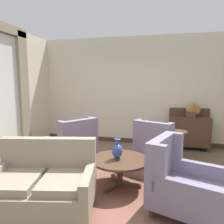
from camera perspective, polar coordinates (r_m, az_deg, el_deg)
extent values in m
plane|color=brown|center=(3.67, 1.77, -20.22)|extent=(8.02, 8.02, 0.00)
cube|color=beige|center=(6.08, 7.29, 5.56)|extent=(5.80, 0.08, 2.98)
cube|color=beige|center=(5.32, -27.39, 4.43)|extent=(0.08, 4.01, 2.98)
cube|color=#4C3323|center=(6.24, 7.00, -7.68)|extent=(5.64, 0.03, 0.12)
cylinder|color=brown|center=(3.93, 2.70, -18.13)|extent=(3.33, 3.33, 0.01)
cube|color=gray|center=(5.73, -22.51, 5.44)|extent=(0.10, 0.32, 2.77)
cylinder|color=#4C3323|center=(3.62, 2.12, -12.58)|extent=(0.96, 0.96, 0.04)
cylinder|color=#4C3323|center=(3.70, 2.10, -15.74)|extent=(0.10, 0.10, 0.40)
cube|color=#4C3323|center=(3.76, 5.56, -18.93)|extent=(0.28, 0.06, 0.07)
cube|color=#4C3323|center=(3.98, 0.85, -17.34)|extent=(0.20, 0.27, 0.07)
cube|color=#4C3323|center=(3.65, -0.36, -19.79)|extent=(0.19, 0.27, 0.07)
cylinder|color=#384C93|center=(3.59, 1.41, -12.23)|extent=(0.10, 0.10, 0.02)
ellipsoid|color=#384C93|center=(3.55, 1.41, -10.29)|extent=(0.18, 0.18, 0.23)
cylinder|color=#384C93|center=(3.51, 1.42, -7.87)|extent=(0.07, 0.07, 0.08)
torus|color=#384C93|center=(3.49, 1.43, -7.24)|extent=(0.11, 0.11, 0.02)
cube|color=gray|center=(3.15, -18.28, -19.96)|extent=(1.50, 1.11, 0.28)
cube|color=gray|center=(3.30, -16.45, -11.00)|extent=(1.36, 0.41, 0.52)
cube|color=gray|center=(3.14, -24.04, -16.47)|extent=(0.66, 0.75, 0.10)
cube|color=gray|center=(2.95, -12.97, -17.66)|extent=(0.66, 0.75, 0.10)
cube|color=gray|center=(2.86, -6.41, -17.40)|extent=(0.26, 0.76, 0.18)
cylinder|color=#4C3323|center=(3.74, -25.09, -19.23)|extent=(0.06, 0.06, 0.14)
cylinder|color=#4C3323|center=(3.42, -6.10, -21.23)|extent=(0.06, 0.06, 0.14)
cube|color=slate|center=(4.69, 12.17, -10.32)|extent=(1.03, 1.04, 0.27)
cube|color=slate|center=(4.30, 10.51, -6.24)|extent=(0.77, 0.44, 0.56)
cube|color=slate|center=(4.23, 15.23, -5.69)|extent=(0.17, 0.22, 0.42)
cube|color=slate|center=(4.51, 7.15, -4.62)|extent=(0.17, 0.22, 0.42)
cube|color=slate|center=(4.55, 16.45, -8.06)|extent=(0.37, 0.68, 0.18)
cube|color=slate|center=(4.82, 8.79, -6.94)|extent=(0.37, 0.68, 0.18)
cylinder|color=#4C3323|center=(4.93, 17.02, -12.13)|extent=(0.06, 0.06, 0.14)
cylinder|color=#4C3323|center=(5.16, 10.39, -11.02)|extent=(0.06, 0.06, 0.14)
cylinder|color=#4C3323|center=(4.38, 14.12, -14.63)|extent=(0.06, 0.06, 0.14)
cylinder|color=#4C3323|center=(4.63, 6.83, -13.18)|extent=(0.06, 0.06, 0.14)
cube|color=slate|center=(3.16, 19.70, -20.08)|extent=(1.13, 1.07, 0.26)
cube|color=slate|center=(3.08, 12.93, -11.85)|extent=(0.40, 0.81, 0.59)
cube|color=slate|center=(2.72, 12.19, -12.99)|extent=(0.22, 0.16, 0.45)
cube|color=slate|center=(3.36, 16.52, -9.05)|extent=(0.22, 0.16, 0.45)
cube|color=slate|center=(2.73, 19.23, -19.18)|extent=(0.80, 0.36, 0.20)
cube|color=slate|center=(3.37, 22.16, -14.00)|extent=(0.80, 0.36, 0.20)
cylinder|color=#4C3323|center=(3.50, 27.30, -21.38)|extent=(0.06, 0.06, 0.14)
cylinder|color=#4C3323|center=(3.08, 10.46, -24.82)|extent=(0.06, 0.06, 0.14)
cylinder|color=#4C3323|center=(3.62, 14.63, -19.69)|extent=(0.06, 0.06, 0.14)
cube|color=slate|center=(4.67, -11.00, -10.46)|extent=(1.17, 1.15, 0.26)
cube|color=slate|center=(4.25, -8.52, -6.11)|extent=(0.56, 0.73, 0.61)
cube|color=slate|center=(4.50, -5.53, -4.31)|extent=(0.22, 0.19, 0.46)
cube|color=slate|center=(4.13, -13.24, -5.59)|extent=(0.22, 0.19, 0.46)
cube|color=slate|center=(4.82, -7.86, -6.98)|extent=(0.70, 0.52, 0.19)
cube|color=slate|center=(4.48, -15.22, -8.34)|extent=(0.70, 0.52, 0.19)
cylinder|color=#4C3323|center=(5.18, -10.04, -10.93)|extent=(0.06, 0.06, 0.14)
cylinder|color=#4C3323|center=(4.89, -16.43, -12.28)|extent=(0.06, 0.06, 0.14)
cylinder|color=#4C3323|center=(4.62, -5.10, -13.19)|extent=(0.06, 0.06, 0.14)
cylinder|color=#4C3323|center=(4.30, -12.02, -15.01)|extent=(0.06, 0.06, 0.14)
cylinder|color=#4C3323|center=(4.79, 16.39, -5.06)|extent=(0.52, 0.52, 0.03)
cylinder|color=#4C3323|center=(4.88, 16.23, -9.06)|extent=(0.07, 0.07, 0.67)
cylinder|color=#4C3323|center=(4.97, 16.09, -12.53)|extent=(0.33, 0.33, 0.04)
cube|color=#4C3323|center=(5.91, 19.86, -4.83)|extent=(1.01, 0.39, 0.75)
cube|color=#4C3323|center=(6.00, 19.89, -0.01)|extent=(1.01, 0.04, 0.21)
cube|color=#4C3323|center=(5.84, 15.32, -9.10)|extent=(0.06, 0.06, 0.10)
cube|color=#4C3323|center=(5.95, 24.24, -9.21)|extent=(0.06, 0.06, 0.10)
cube|color=#4C3323|center=(6.12, 15.23, -8.32)|extent=(0.06, 0.06, 0.10)
cube|color=#4C3323|center=(6.22, 23.74, -8.45)|extent=(0.06, 0.06, 0.10)
cube|color=#4C3323|center=(5.82, 20.08, -0.58)|extent=(0.24, 0.24, 0.14)
cone|color=#B28942|center=(5.72, 20.88, 1.53)|extent=(0.40, 0.49, 0.46)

